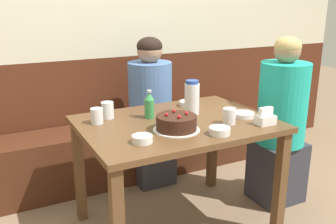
{
  "coord_description": "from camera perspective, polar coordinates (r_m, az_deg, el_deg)",
  "views": [
    {
      "loc": [
        -1.03,
        -1.9,
        1.44
      ],
      "look_at": [
        -0.03,
        0.05,
        0.78
      ],
      "focal_mm": 40.0,
      "sensor_mm": 36.0,
      "label": 1
    }
  ],
  "objects": [
    {
      "name": "back_wall",
      "position": [
        3.13,
        -8.08,
        13.12
      ],
      "size": [
        4.8,
        0.04,
        2.5
      ],
      "color": "#4C2314",
      "rests_on": "ground_plane"
    },
    {
      "name": "bench_seat",
      "position": [
        3.16,
        -6.0,
        -5.83
      ],
      "size": [
        2.43,
        0.38,
        0.47
      ],
      "color": "#472314",
      "rests_on": "ground_plane"
    },
    {
      "name": "dining_table",
      "position": [
        2.31,
        1.26,
        -3.78
      ],
      "size": [
        1.15,
        0.85,
        0.73
      ],
      "color": "brown",
      "rests_on": "ground_plane"
    },
    {
      "name": "birthday_cake",
      "position": [
        2.1,
        1.29,
        -1.69
      ],
      "size": [
        0.27,
        0.27,
        0.11
      ],
      "color": "white",
      "rests_on": "dining_table"
    },
    {
      "name": "water_pitcher",
      "position": [
        2.4,
        3.67,
        2.19
      ],
      "size": [
        0.1,
        0.1,
        0.22
      ],
      "color": "white",
      "rests_on": "dining_table"
    },
    {
      "name": "soju_bottle",
      "position": [
        2.32,
        -2.87,
        1.07
      ],
      "size": [
        0.06,
        0.06,
        0.18
      ],
      "color": "#388E4C",
      "rests_on": "dining_table"
    },
    {
      "name": "napkin_holder",
      "position": [
        2.28,
        14.61,
        -0.92
      ],
      "size": [
        0.11,
        0.08,
        0.11
      ],
      "color": "white",
      "rests_on": "dining_table"
    },
    {
      "name": "bowl_soup_white",
      "position": [
        1.94,
        -3.94,
        -4.11
      ],
      "size": [
        0.11,
        0.11,
        0.04
      ],
      "color": "white",
      "rests_on": "dining_table"
    },
    {
      "name": "bowl_rice_small",
      "position": [
        2.4,
        11.42,
        -0.42
      ],
      "size": [
        0.14,
        0.14,
        0.03
      ],
      "color": "white",
      "rests_on": "dining_table"
    },
    {
      "name": "bowl_side_dish",
      "position": [
        2.61,
        3.23,
        1.31
      ],
      "size": [
        0.14,
        0.14,
        0.03
      ],
      "color": "white",
      "rests_on": "dining_table"
    },
    {
      "name": "bowl_sauce_shallow",
      "position": [
        2.07,
        7.87,
        -2.86
      ],
      "size": [
        0.12,
        0.12,
        0.04
      ],
      "color": "white",
      "rests_on": "dining_table"
    },
    {
      "name": "glass_water_tall",
      "position": [
        2.35,
        -9.21,
        0.27
      ],
      "size": [
        0.08,
        0.08,
        0.1
      ],
      "color": "silver",
      "rests_on": "dining_table"
    },
    {
      "name": "glass_tumbler_short",
      "position": [
        2.26,
        -10.79,
        -0.59
      ],
      "size": [
        0.07,
        0.07,
        0.09
      ],
      "color": "silver",
      "rests_on": "dining_table"
    },
    {
      "name": "glass_shot_small",
      "position": [
        2.25,
        9.32,
        -0.63
      ],
      "size": [
        0.08,
        0.08,
        0.09
      ],
      "color": "silver",
      "rests_on": "dining_table"
    },
    {
      "name": "person_teal_shirt",
      "position": [
        2.97,
        -2.69,
        -0.39
      ],
      "size": [
        0.34,
        0.34,
        1.17
      ],
      "rotation": [
        0.0,
        0.0,
        -1.57
      ],
      "color": "#33333D",
      "rests_on": "ground_plane"
    },
    {
      "name": "person_pale_blue_shirt",
      "position": [
        2.78,
        16.8,
        -1.99
      ],
      "size": [
        0.34,
        0.34,
        1.21
      ],
      "rotation": [
        0.0,
        0.0,
        3.14
      ],
      "color": "#33333D",
      "rests_on": "ground_plane"
    }
  ]
}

